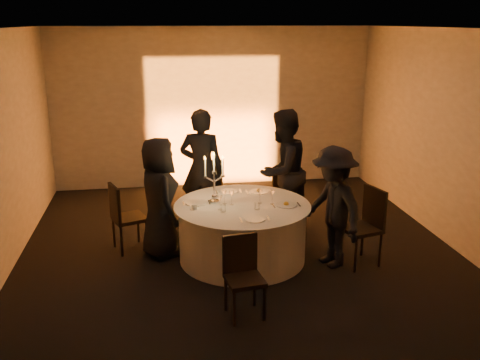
{
  "coord_description": "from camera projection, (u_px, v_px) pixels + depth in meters",
  "views": [
    {
      "loc": [
        -1.06,
        -6.54,
        3.09
      ],
      "look_at": [
        0.0,
        0.2,
        1.05
      ],
      "focal_mm": 40.0,
      "sensor_mm": 36.0,
      "label": 1
    }
  ],
  "objects": [
    {
      "name": "guest_back_left",
      "position": [
        202.0,
        169.0,
        8.09
      ],
      "size": [
        0.78,
        0.64,
        1.86
      ],
      "primitive_type": "imported",
      "rotation": [
        0.0,
        0.0,
        2.81
      ],
      "color": "black",
      "rests_on": "floor"
    },
    {
      "name": "candelabra",
      "position": [
        214.0,
        185.0,
        7.05
      ],
      "size": [
        0.29,
        0.14,
        0.69
      ],
      "color": "silver",
      "rests_on": "banquet_table"
    },
    {
      "name": "floor",
      "position": [
        242.0,
        258.0,
        7.24
      ],
      "size": [
        7.0,
        7.0,
        0.0
      ],
      "primitive_type": "plane",
      "color": "black",
      "rests_on": "ground"
    },
    {
      "name": "wine_glass_c",
      "position": [
        272.0,
        194.0,
        7.0
      ],
      "size": [
        0.07,
        0.07,
        0.19
      ],
      "color": "silver",
      "rests_on": "banquet_table"
    },
    {
      "name": "wine_glass_e",
      "position": [
        220.0,
        200.0,
        6.79
      ],
      "size": [
        0.07,
        0.07,
        0.19
      ],
      "color": "silver",
      "rests_on": "banquet_table"
    },
    {
      "name": "wall_right",
      "position": [
        460.0,
        143.0,
        7.26
      ],
      "size": [
        0.0,
        7.0,
        7.0
      ],
      "primitive_type": "plane",
      "rotation": [
        1.57,
        0.0,
        -1.57
      ],
      "color": "#A29D96",
      "rests_on": "floor"
    },
    {
      "name": "tumbler_a",
      "position": [
        257.0,
        206.0,
        6.83
      ],
      "size": [
        0.07,
        0.07,
        0.09
      ],
      "primitive_type": "cylinder",
      "color": "silver",
      "rests_on": "banquet_table"
    },
    {
      "name": "banquet_table",
      "position": [
        242.0,
        232.0,
        7.13
      ],
      "size": [
        1.8,
        1.8,
        0.77
      ],
      "color": "black",
      "rests_on": "floor"
    },
    {
      "name": "coffee_cup",
      "position": [
        194.0,
        207.0,
        6.85
      ],
      "size": [
        0.11,
        0.11,
        0.07
      ],
      "color": "white",
      "rests_on": "banquet_table"
    },
    {
      "name": "guest_left",
      "position": [
        159.0,
        198.0,
        7.15
      ],
      "size": [
        0.73,
        0.92,
        1.64
      ],
      "primitive_type": "imported",
      "rotation": [
        0.0,
        0.0,
        1.86
      ],
      "color": "black",
      "rests_on": "floor"
    },
    {
      "name": "ceiling",
      "position": [
        243.0,
        29.0,
        6.38
      ],
      "size": [
        7.0,
        7.0,
        0.0
      ],
      "primitive_type": "plane",
      "rotation": [
        3.14,
        0.0,
        0.0
      ],
      "color": "silver",
      "rests_on": "wall_back"
    },
    {
      "name": "plate_left",
      "position": [
        196.0,
        203.0,
        7.07
      ],
      "size": [
        0.36,
        0.29,
        0.01
      ],
      "color": "white",
      "rests_on": "banquet_table"
    },
    {
      "name": "wall_back",
      "position": [
        213.0,
        108.0,
        10.12
      ],
      "size": [
        7.0,
        0.0,
        7.0
      ],
      "primitive_type": "plane",
      "rotation": [
        1.57,
        0.0,
        0.0
      ],
      "color": "#A29D96",
      "rests_on": "floor"
    },
    {
      "name": "uplighter_fixture",
      "position": [
        216.0,
        186.0,
        10.25
      ],
      "size": [
        0.25,
        0.12,
        0.1
      ],
      "primitive_type": "cube",
      "color": "black",
      "rests_on": "floor"
    },
    {
      "name": "chair_right",
      "position": [
        366.0,
        222.0,
        6.95
      ],
      "size": [
        0.55,
        0.55,
        1.03
      ],
      "rotation": [
        0.0,
        0.0,
        -1.31
      ],
      "color": "black",
      "rests_on": "floor"
    },
    {
      "name": "wine_glass_d",
      "position": [
        224.0,
        194.0,
        7.01
      ],
      "size": [
        0.07,
        0.07,
        0.19
      ],
      "color": "silver",
      "rests_on": "banquet_table"
    },
    {
      "name": "chair_back_left",
      "position": [
        209.0,
        184.0,
        8.6
      ],
      "size": [
        0.49,
        0.49,
        0.99
      ],
      "rotation": [
        0.0,
        0.0,
        2.99
      ],
      "color": "black",
      "rests_on": "floor"
    },
    {
      "name": "wall_front",
      "position": [
        328.0,
        274.0,
        3.5
      ],
      "size": [
        7.0,
        0.0,
        7.0
      ],
      "primitive_type": "plane",
      "rotation": [
        -1.57,
        0.0,
        0.0
      ],
      "color": "#A29D96",
      "rests_on": "floor"
    },
    {
      "name": "chair_front",
      "position": [
        243.0,
        271.0,
        5.76
      ],
      "size": [
        0.44,
        0.44,
        0.89
      ],
      "rotation": [
        0.0,
        0.0,
        0.14
      ],
      "color": "black",
      "rests_on": "floor"
    },
    {
      "name": "chair_left",
      "position": [
        123.0,
        214.0,
        7.35
      ],
      "size": [
        0.54,
        0.54,
        0.96
      ],
      "rotation": [
        0.0,
        0.0,
        1.93
      ],
      "color": "black",
      "rests_on": "floor"
    },
    {
      "name": "wine_glass_b",
      "position": [
        260.0,
        194.0,
        7.03
      ],
      "size": [
        0.07,
        0.07,
        0.19
      ],
      "color": "silver",
      "rests_on": "banquet_table"
    },
    {
      "name": "tumbler_b",
      "position": [
        223.0,
        208.0,
        6.75
      ],
      "size": [
        0.07,
        0.07,
        0.09
      ],
      "primitive_type": "cylinder",
      "color": "silver",
      "rests_on": "banquet_table"
    },
    {
      "name": "guest_right",
      "position": [
        333.0,
        207.0,
        6.85
      ],
      "size": [
        0.87,
        1.16,
        1.59
      ],
      "primitive_type": "imported",
      "rotation": [
        0.0,
        0.0,
        -1.27
      ],
      "color": "black",
      "rests_on": "floor"
    },
    {
      "name": "wine_glass_a",
      "position": [
        232.0,
        195.0,
        6.98
      ],
      "size": [
        0.07,
        0.07,
        0.19
      ],
      "color": "silver",
      "rests_on": "banquet_table"
    },
    {
      "name": "plate_right",
      "position": [
        286.0,
        204.0,
        6.98
      ],
      "size": [
        0.36,
        0.28,
        0.08
      ],
      "color": "white",
      "rests_on": "banquet_table"
    },
    {
      "name": "plate_front",
      "position": [
        255.0,
        219.0,
        6.48
      ],
      "size": [
        0.36,
        0.26,
        0.01
      ],
      "color": "white",
      "rests_on": "banquet_table"
    },
    {
      "name": "plate_back_left",
      "position": [
        228.0,
        191.0,
        7.54
      ],
      "size": [
        0.36,
        0.27,
        0.01
      ],
      "color": "white",
      "rests_on": "banquet_table"
    },
    {
      "name": "plate_back_right",
      "position": [
        259.0,
        191.0,
        7.53
      ],
      "size": [
        0.35,
        0.28,
        0.08
      ],
      "color": "white",
      "rests_on": "banquet_table"
    },
    {
      "name": "guest_back_right",
      "position": [
        282.0,
        171.0,
        7.97
      ],
      "size": [
        1.15,
        1.12,
        1.86
      ],
      "primitive_type": "imported",
      "rotation": [
        0.0,
        0.0,
        -2.47
      ],
      "color": "black",
      "rests_on": "floor"
    },
    {
      "name": "chair_back_right",
      "position": [
        278.0,
        191.0,
        8.32
      ],
      "size": [
        0.57,
        0.57,
        0.95
      ],
      "rotation": [
        0.0,
        0.0,
        -2.62
      ],
      "color": "black",
      "rests_on": "floor"
    }
  ]
}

